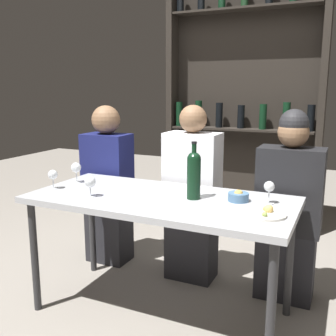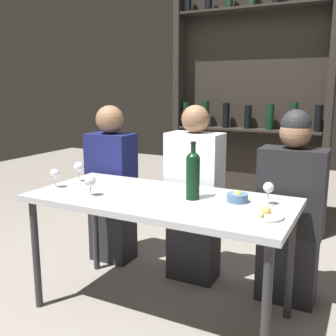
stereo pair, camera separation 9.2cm
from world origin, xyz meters
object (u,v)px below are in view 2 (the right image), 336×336
wine_bottle (193,173)px  seated_person_center (194,200)px  wine_glass_1 (79,168)px  wine_glass_3 (268,189)px  snack_bowl (237,197)px  seated_person_left (112,188)px  wine_glass_0 (90,182)px  food_plate_0 (263,215)px  seated_person_right (290,212)px  wine_glass_2 (55,175)px

wine_bottle → seated_person_center: (-0.18, 0.46, -0.29)m
wine_glass_1 → wine_glass_3: 1.25m
wine_glass_1 → wine_glass_3: size_ratio=1.08×
seated_person_center → snack_bowl: bearing=-43.0°
wine_glass_1 → wine_glass_3: bearing=2.0°
wine_bottle → seated_person_left: bearing=152.6°
wine_bottle → seated_person_center: bearing=112.1°
wine_glass_0 → seated_person_center: seated_person_center is taller
wine_glass_3 → food_plate_0: (0.03, -0.21, -0.08)m
seated_person_right → wine_glass_1: bearing=-162.2°
wine_glass_2 → wine_glass_3: size_ratio=0.96×
wine_glass_2 → seated_person_center: (0.69, 0.61, -0.23)m
wine_glass_0 → seated_person_center: 0.79m
wine_bottle → snack_bowl: 0.28m
snack_bowl → seated_person_center: 0.61m
wine_glass_1 → food_plate_0: size_ratio=0.65×
wine_glass_2 → wine_glass_3: bearing=10.6°
seated_person_center → seated_person_right: seated_person_center is taller
wine_glass_0 → snack_bowl: (0.80, 0.27, -0.06)m
wine_glass_0 → snack_bowl: size_ratio=1.06×
wine_glass_2 → seated_person_right: bearing=24.7°
wine_glass_3 → wine_glass_2: bearing=-169.4°
wine_glass_1 → food_plate_0: bearing=-7.4°
wine_glass_2 → food_plate_0: bearing=1.3°
wine_glass_1 → wine_glass_2: bearing=-97.8°
wine_glass_3 → seated_person_center: 0.74m
food_plate_0 → snack_bowl: snack_bowl is taller
wine_glass_3 → seated_person_center: bearing=147.4°
wine_glass_3 → snack_bowl: bearing=-171.8°
wine_glass_0 → seated_person_left: bearing=116.1°
wine_glass_2 → seated_person_right: seated_person_right is taller
wine_glass_1 → wine_glass_0: bearing=-40.3°
seated_person_left → food_plate_0: bearing=-24.1°
wine_bottle → food_plate_0: 0.47m
wine_bottle → wine_glass_3: bearing=11.3°
wine_glass_3 → seated_person_right: seated_person_right is taller
wine_bottle → wine_glass_1: size_ratio=2.42×
wine_glass_1 → seated_person_center: (0.66, 0.42, -0.24)m
wine_glass_2 → seated_person_left: size_ratio=0.10×
wine_bottle → wine_glass_2: wine_bottle is taller
wine_glass_3 → wine_bottle: bearing=-168.7°
food_plate_0 → wine_glass_0: bearing=-175.2°
seated_person_left → snack_bowl: bearing=-19.6°
food_plate_0 → seated_person_left: seated_person_left is taller
wine_glass_1 → wine_glass_3: (1.25, 0.04, -0.01)m
wine_bottle → seated_person_right: bearing=44.6°
wine_bottle → seated_person_right: 0.71m
wine_glass_2 → seated_person_center: seated_person_center is taller
seated_person_left → seated_person_right: seated_person_right is taller
wine_glass_2 → seated_person_left: 0.65m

